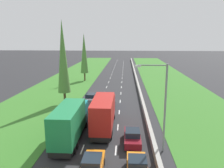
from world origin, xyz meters
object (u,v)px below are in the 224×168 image
orange_hatchback_right_lane (137,166)px  street_light_mast (162,102)px  maroon_sedan_right_lane (132,137)px  poplar_tree_third (84,53)px  black_hatchback_left_lane (83,109)px  red_box_truck_centre_lane (104,112)px  grey_sedan_left_lane (91,98)px  blue_hatchback_centre_lane (110,102)px  orange_sedan_centre_lane (92,165)px  green_box_truck_left_lane (70,122)px  poplar_tree_second (63,57)px

orange_hatchback_right_lane → street_light_mast: size_ratio=0.43×
maroon_sedan_right_lane → poplar_tree_third: bearing=108.4°
black_hatchback_left_lane → red_box_truck_centre_lane: size_ratio=0.41×
grey_sedan_left_lane → blue_hatchback_centre_lane: size_ratio=1.15×
blue_hatchback_centre_lane → maroon_sedan_right_lane: bearing=-75.2°
maroon_sedan_right_lane → blue_hatchback_centre_lane: 13.47m
street_light_mast → orange_hatchback_right_lane: bearing=-120.5°
black_hatchback_left_lane → blue_hatchback_centre_lane: same height
orange_sedan_centre_lane → street_light_mast: size_ratio=0.50×
orange_hatchback_right_lane → green_box_truck_left_lane: bearing=139.4°
orange_hatchback_right_lane → orange_sedan_centre_lane: 3.76m
red_box_truck_centre_lane → blue_hatchback_centre_lane: 9.28m
poplar_tree_second → orange_hatchback_right_lane: bearing=-59.6°
grey_sedan_left_lane → street_light_mast: bearing=-59.6°
maroon_sedan_right_lane → green_box_truck_left_lane: bearing=176.6°
green_box_truck_left_lane → orange_sedan_centre_lane: bearing=-61.3°
orange_sedan_centre_lane → grey_sedan_left_lane: size_ratio=1.00×
orange_hatchback_right_lane → maroon_sedan_right_lane: orange_hatchback_right_lane is taller
orange_hatchback_right_lane → poplar_tree_third: size_ratio=0.31×
orange_sedan_centre_lane → maroon_sedan_right_lane: (3.55, 5.77, 0.00)m
orange_hatchback_right_lane → green_box_truck_left_lane: 9.52m
poplar_tree_second → maroon_sedan_right_lane: bearing=-51.0°
black_hatchback_left_lane → red_box_truck_centre_lane: red_box_truck_centre_lane is taller
grey_sedan_left_lane → poplar_tree_third: 22.06m
orange_sedan_centre_lane → grey_sedan_left_lane: 21.46m
orange_sedan_centre_lane → poplar_tree_second: size_ratio=0.31×
maroon_sedan_right_lane → green_box_truck_left_lane: size_ratio=0.48×
orange_hatchback_right_lane → orange_sedan_centre_lane: orange_hatchback_right_lane is taller
red_box_truck_centre_lane → blue_hatchback_centre_lane: bearing=89.4°
poplar_tree_third → black_hatchback_left_lane: bearing=-80.1°
red_box_truck_centre_lane → street_light_mast: street_light_mast is taller
red_box_truck_centre_lane → grey_sedan_left_lane: 12.17m
red_box_truck_centre_lane → orange_sedan_centre_lane: bearing=-90.1°
black_hatchback_left_lane → street_light_mast: bearing=-46.1°
street_light_mast → black_hatchback_left_lane: bearing=133.9°
poplar_tree_third → grey_sedan_left_lane: bearing=-76.7°
red_box_truck_centre_lane → poplar_tree_third: 33.53m
poplar_tree_third → street_light_mast: poplar_tree_third is taller
green_box_truck_left_lane → poplar_tree_third: size_ratio=0.74×
green_box_truck_left_lane → blue_hatchback_centre_lane: green_box_truck_left_lane is taller
maroon_sedan_right_lane → orange_hatchback_right_lane: bearing=-87.9°
green_box_truck_left_lane → street_light_mast: size_ratio=1.04×
street_light_mast → red_box_truck_centre_lane: bearing=140.3°
green_box_truck_left_lane → maroon_sedan_right_lane: bearing=-3.4°
red_box_truck_centre_lane → poplar_tree_third: bearing=104.7°
poplar_tree_second → poplar_tree_third: (-0.49, 21.75, -0.88)m
black_hatchback_left_lane → poplar_tree_third: size_ratio=0.31×
blue_hatchback_centre_lane → street_light_mast: (6.20, -14.40, 4.40)m
maroon_sedan_right_lane → street_light_mast: street_light_mast is taller
green_box_truck_left_lane → poplar_tree_third: poplar_tree_third is taller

